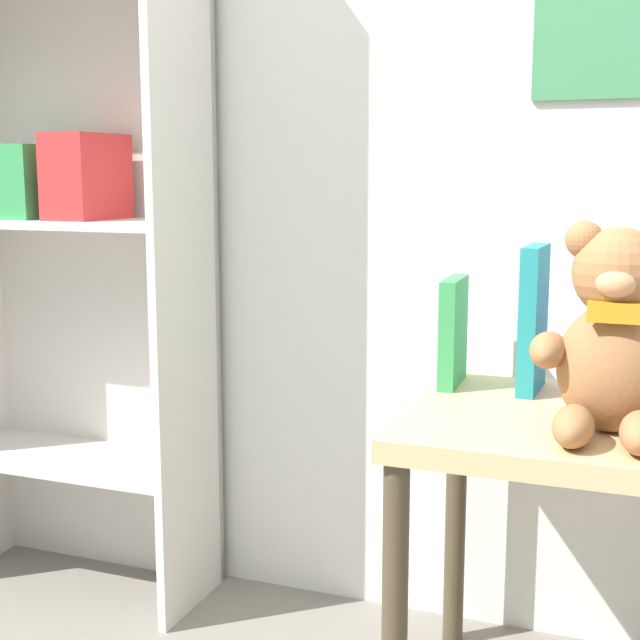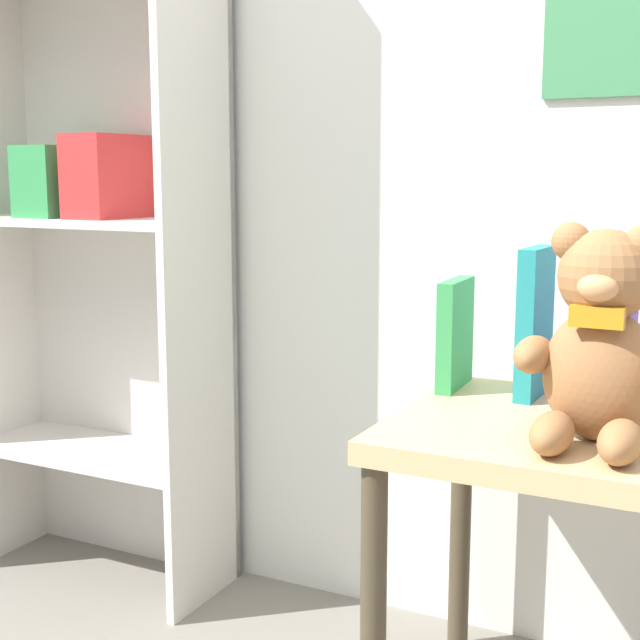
# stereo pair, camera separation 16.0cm
# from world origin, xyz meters

# --- Properties ---
(bookshelf_side) EXTENTS (0.60, 0.26, 1.64)m
(bookshelf_side) POSITION_xyz_m (-0.94, 1.18, 0.91)
(bookshelf_side) COLOR beige
(bookshelf_side) RESTS_ON ground_plane
(display_table) EXTENTS (0.63, 0.48, 0.54)m
(display_table) POSITION_xyz_m (0.20, 0.99, 0.46)
(display_table) COLOR tan
(display_table) RESTS_ON ground_plane
(teddy_bear) EXTENTS (0.24, 0.22, 0.31)m
(teddy_bear) POSITION_xyz_m (0.20, 0.91, 0.68)
(teddy_bear) COLOR #99663D
(teddy_bear) RESTS_ON display_table
(book_standing_green) EXTENTS (0.04, 0.15, 0.20)m
(book_standing_green) POSITION_xyz_m (-0.09, 1.14, 0.64)
(book_standing_green) COLOR #33934C
(book_standing_green) RESTS_ON display_table
(book_standing_teal) EXTENTS (0.03, 0.13, 0.26)m
(book_standing_teal) POSITION_xyz_m (0.05, 1.14, 0.67)
(book_standing_teal) COLOR teal
(book_standing_teal) RESTS_ON display_table
(book_standing_purple) EXTENTS (0.04, 0.15, 0.20)m
(book_standing_purple) POSITION_xyz_m (0.20, 1.15, 0.64)
(book_standing_purple) COLOR purple
(book_standing_purple) RESTS_ON display_table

